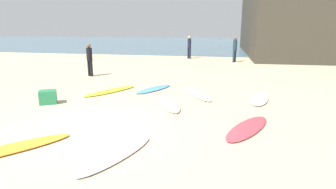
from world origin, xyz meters
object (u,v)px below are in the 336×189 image
Objects in this scene: surfboard_0 at (117,154)px; beachgoer_mid at (189,46)px; surfboard_5 at (197,94)px; beachgoer_far at (90,58)px; surfboard_3 at (8,149)px; beachgoer_near at (235,48)px; surfboard_7 at (111,91)px; surfboard_1 at (169,104)px; surfboard_2 at (154,89)px; surfboard_4 at (259,99)px; beach_cooler at (48,97)px; surfboard_6 at (248,128)px.

beachgoer_mid reaches higher than surfboard_0.
beachgoer_far reaches higher than surfboard_5.
surfboard_0 is at bearing -135.38° from surfboard_3.
beachgoer_mid reaches higher than beachgoer_near.
surfboard_7 is at bearing -23.85° from beachgoer_far.
surfboard_0 is at bearing -38.25° from surfboard_7.
surfboard_3 is (-2.22, -0.25, 0.00)m from surfboard_0.
beachgoer_mid is at bearing 110.57° from surfboard_7.
surfboard_1 is at bearing -83.65° from surfboard_3.
surfboard_2 is 1.01× the size of surfboard_4.
surfboard_2 is 4.72m from beachgoer_far.
beachgoer_mid is (-1.94, 11.96, 0.96)m from surfboard_5.
surfboard_4 is 5.49m from surfboard_7.
beach_cooler is at bearing -28.84° from surfboard_3.
beachgoer_mid reaches higher than surfboard_7.
beachgoer_mid is (1.38, 12.19, 0.96)m from surfboard_7.
surfboard_0 is 2.24m from surfboard_3.
beach_cooler is (-6.21, 1.05, 0.19)m from surfboard_6.
beachgoer_far is (-5.75, 2.84, 0.86)m from surfboard_5.
surfboard_6 is 5.80m from surfboard_7.
surfboard_3 is 4.73× the size of beach_cooler.
surfboard_2 is 4.02m from surfboard_4.
beachgoer_mid is (-4.11, 12.27, 0.96)m from surfboard_4.
surfboard_4 reaches higher than surfboard_5.
surfboard_6 is at bearing 56.97° from surfboard_0.
beachgoer_near reaches higher than surfboard_1.
beach_cooler reaches higher than surfboard_0.
surfboard_6 is 15.70m from beachgoer_mid.
surfboard_7 is (-4.92, 3.07, 0.00)m from surfboard_6.
beachgoer_far is (-2.43, 3.07, 0.87)m from surfboard_7.
surfboard_3 is at bearing 49.84° from surfboard_6.
surfboard_0 is 4.76m from beach_cooler.
surfboard_6 is 4.13× the size of beach_cooler.
surfboard_6 is (-0.58, -2.99, -0.01)m from surfboard_4.
beachgoer_near is at bearing 95.41° from surfboard_2.
surfboard_0 is 5.83m from surfboard_2.
beach_cooler is (-3.63, 3.07, 0.19)m from surfboard_0.
surfboard_3 is 1.40× the size of beachgoer_near.
surfboard_4 reaches higher than surfboard_6.
surfboard_3 is 16.62m from beachgoer_near.
surfboard_3 is at bearing -163.65° from beachgoer_near.
beachgoer_mid is (-0.16, 11.50, 0.96)m from surfboard_2.
surfboard_1 is 2.93m from surfboard_7.
beachgoer_mid is (-1.21, 13.55, 0.96)m from surfboard_1.
surfboard_4 is 3.04m from surfboard_6.
surfboard_0 is at bearing -111.46° from surfboard_4.
beachgoer_mid is at bearing -52.44° from surfboard_6.
surfboard_0 is 15.89m from beachgoer_near.
surfboard_7 is at bearing 157.67° from surfboard_5.
surfboard_4 is 3.81× the size of beach_cooler.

